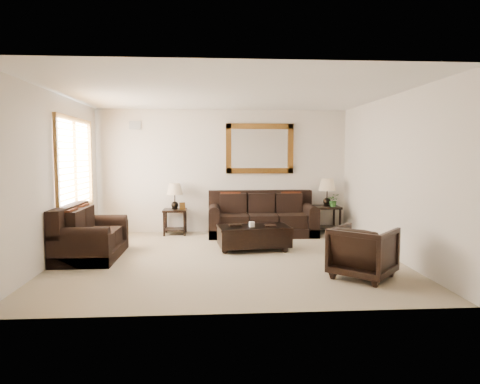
{
  "coord_description": "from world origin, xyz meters",
  "views": [
    {
      "loc": [
        -0.27,
        -6.99,
        1.72
      ],
      "look_at": [
        0.25,
        0.6,
        1.05
      ],
      "focal_mm": 32.0,
      "sensor_mm": 36.0,
      "label": 1
    }
  ],
  "objects": [
    {
      "name": "loveseat",
      "position": [
        -2.32,
        0.21,
        0.32
      ],
      "size": [
        0.93,
        1.56,
        0.88
      ],
      "rotation": [
        0.0,
        0.0,
        1.57
      ],
      "color": "black",
      "rests_on": "room"
    },
    {
      "name": "window",
      "position": [
        -2.7,
        0.9,
        1.55
      ],
      "size": [
        0.07,
        1.96,
        1.66
      ],
      "color": "white",
      "rests_on": "room"
    },
    {
      "name": "coffee_table",
      "position": [
        0.5,
        0.59,
        0.27
      ],
      "size": [
        1.35,
        0.82,
        0.54
      ],
      "rotation": [
        0.0,
        0.0,
        0.11
      ],
      "color": "black",
      "rests_on": "room"
    },
    {
      "name": "end_table_right",
      "position": [
        2.27,
        2.19,
        0.78
      ],
      "size": [
        0.54,
        0.54,
        1.19
      ],
      "color": "black",
      "rests_on": "room"
    },
    {
      "name": "room",
      "position": [
        0.0,
        0.0,
        1.35
      ],
      "size": [
        5.51,
        5.01,
        2.71
      ],
      "color": "gray",
      "rests_on": "ground"
    },
    {
      "name": "armchair",
      "position": [
        1.84,
        -1.26,
        0.4
      ],
      "size": [
        1.06,
        1.06,
        0.8
      ],
      "primitive_type": "imported",
      "rotation": [
        0.0,
        0.0,
        2.41
      ],
      "color": "black",
      "rests_on": "floor"
    },
    {
      "name": "potted_plant",
      "position": [
        2.39,
        2.09,
        0.7
      ],
      "size": [
        0.3,
        0.32,
        0.22
      ],
      "primitive_type": "imported",
      "rotation": [
        0.0,
        0.0,
        -0.21
      ],
      "color": "#2F6121",
      "rests_on": "end_table_right"
    },
    {
      "name": "mirror",
      "position": [
        0.82,
        2.47,
        1.85
      ],
      "size": [
        1.5,
        0.06,
        1.1
      ],
      "color": "#43260D",
      "rests_on": "room"
    },
    {
      "name": "air_vent",
      "position": [
        -1.9,
        2.48,
        2.35
      ],
      "size": [
        0.25,
        0.02,
        0.18
      ],
      "primitive_type": "cube",
      "color": "#999999",
      "rests_on": "room"
    },
    {
      "name": "end_table_left",
      "position": [
        -1.04,
        2.21,
        0.72
      ],
      "size": [
        0.5,
        0.5,
        1.1
      ],
      "color": "black",
      "rests_on": "room"
    },
    {
      "name": "sofa",
      "position": [
        0.82,
        2.05,
        0.34
      ],
      "size": [
        2.27,
        0.98,
        0.93
      ],
      "color": "black",
      "rests_on": "room"
    }
  ]
}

